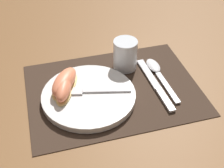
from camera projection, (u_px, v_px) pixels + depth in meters
name	position (u px, v px, depth m)	size (l,w,h in m)	color
ground_plane	(113.00, 90.00, 0.83)	(3.00, 3.00, 0.00)	brown
placemat	(113.00, 89.00, 0.83)	(0.45, 0.33, 0.00)	#38281E
plate	(89.00, 96.00, 0.79)	(0.24, 0.24, 0.02)	white
juice_glass	(125.00, 56.00, 0.87)	(0.07, 0.07, 0.09)	silver
knife	(156.00, 85.00, 0.83)	(0.03, 0.22, 0.01)	silver
spoon	(157.00, 71.00, 0.87)	(0.04, 0.19, 0.01)	silver
fork	(86.00, 91.00, 0.79)	(0.20, 0.07, 0.00)	silver
citrus_wedge_0	(64.00, 82.00, 0.79)	(0.10, 0.12, 0.04)	#F4DB84
citrus_wedge_1	(64.00, 89.00, 0.78)	(0.07, 0.11, 0.04)	#F4DB84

